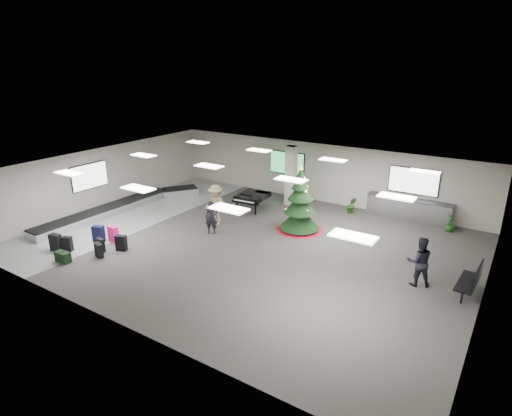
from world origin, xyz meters
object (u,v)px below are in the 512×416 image
Objects in this scene: christmas_tree at (300,208)px; potted_plant_right at (450,224)px; traveler_b at (216,205)px; traveler_bench at (419,261)px; service_counter at (409,209)px; pink_suitcase at (113,234)px; grand_piano at (252,197)px; potted_plant_left at (351,205)px; traveler_a at (211,218)px; baggage_carousel at (122,207)px; bench at (472,280)px.

potted_plant_right is at bearing 31.56° from christmas_tree.
traveler_b is 1.08× the size of traveler_bench.
potted_plant_right is at bearing -13.81° from service_counter.
grand_piano is (2.76, 6.67, 0.37)m from pink_suitcase.
traveler_b is at bearing -134.30° from potted_plant_left.
christmas_tree is 3.56× the size of potted_plant_left.
christmas_tree reaches higher than potted_plant_left.
traveler_a is 2.06× the size of potted_plant_right.
traveler_b is at bearing -100.99° from grand_piano.
traveler_a is at bearing -25.71° from traveler_bench.
service_counter is at bearing 13.05° from potted_plant_left.
baggage_carousel is 16.10m from potted_plant_right.
traveler_b is at bearing -179.73° from bench.
baggage_carousel is 14.81m from traveler_bench.
service_counter is 2.18× the size of grand_piano.
potted_plant_right is (9.25, 2.48, -0.34)m from grand_piano.
pink_suitcase is 0.39× the size of grand_piano.
traveler_a reaches higher than potted_plant_right.
grand_piano is (-7.25, -2.97, 0.17)m from service_counter.
traveler_bench is (-1.66, -0.21, 0.30)m from bench.
pink_suitcase is (2.83, -2.91, 0.14)m from baggage_carousel.
potted_plant_right is (9.00, 6.13, -0.39)m from traveler_a.
baggage_carousel is 5.73× the size of bench.
bench is (13.62, 3.46, 0.25)m from pink_suitcase.
bench is at bearing 160.08° from traveler_bench.
grand_piano is 11.33m from bench.
traveler_a is at bearing -125.73° from potted_plant_left.
traveler_a is at bearing 1.11° from baggage_carousel.
potted_plant_right is (9.55, 5.11, -0.60)m from traveler_b.
grand_piano is at bearing -152.80° from potted_plant_left.
grand_piano is 0.95× the size of traveler_b.
traveler_b is at bearing -143.40° from service_counter.
traveler_bench is (5.81, -2.30, -0.16)m from christmas_tree.
traveler_a reaches higher than service_counter.
baggage_carousel is 6.76m from grand_piano.
potted_plant_left is (7.32, 9.02, 0.08)m from pink_suitcase.
grand_piano is at bearing 166.76° from bench.
pink_suitcase is 0.96× the size of potted_plant_right.
grand_piano is 1.10× the size of bench.
traveler_bench is at bearing -73.05° from service_counter.
traveler_a is (0.25, -3.65, 0.05)m from grand_piano.
baggage_carousel is 16.47m from bench.
christmas_tree is at bearing -148.44° from potted_plant_right.
traveler_a reaches higher than pink_suitcase.
pink_suitcase is 0.83× the size of potted_plant_left.
pink_suitcase is 11.62m from potted_plant_left.
bench reaches higher than potted_plant_left.
traveler_a is 1.17m from traveler_b.
christmas_tree is at bearing 16.37° from baggage_carousel.
service_counter reaches higher than grand_piano.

